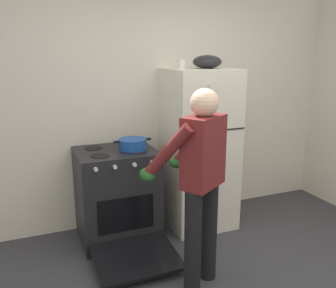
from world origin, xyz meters
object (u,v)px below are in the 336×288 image
(refrigerator, at_px, (198,149))
(mixing_bowl, at_px, (207,62))
(stove_range, at_px, (118,196))
(coffee_mug, at_px, (182,64))
(red_pot, at_px, (133,144))
(person_cook, at_px, (199,173))

(refrigerator, relative_size, mixing_bowl, 5.70)
(mixing_bowl, bearing_deg, refrigerator, -179.78)
(mixing_bowl, bearing_deg, stove_range, -178.95)
(stove_range, distance_m, coffee_mug, 1.47)
(stove_range, xyz_separation_m, red_pot, (0.16, -0.03, 0.53))
(refrigerator, bearing_deg, stove_range, -178.87)
(stove_range, distance_m, person_cook, 1.18)
(coffee_mug, bearing_deg, red_pot, -169.94)
(refrigerator, height_order, coffee_mug, coffee_mug)
(refrigerator, height_order, red_pot, refrigerator)
(person_cook, relative_size, mixing_bowl, 5.41)
(person_cook, height_order, coffee_mug, coffee_mug)
(stove_range, relative_size, coffee_mug, 10.97)
(stove_range, height_order, person_cook, person_cook)
(coffee_mug, bearing_deg, mixing_bowl, -10.99)
(stove_range, height_order, mixing_bowl, mixing_bowl)
(coffee_mug, xyz_separation_m, mixing_bowl, (0.26, -0.05, 0.02))
(refrigerator, distance_m, mixing_bowl, 0.91)
(coffee_mug, bearing_deg, refrigerator, -15.83)
(stove_range, height_order, coffee_mug, coffee_mug)
(refrigerator, distance_m, coffee_mug, 0.91)
(stove_range, height_order, red_pot, red_pot)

